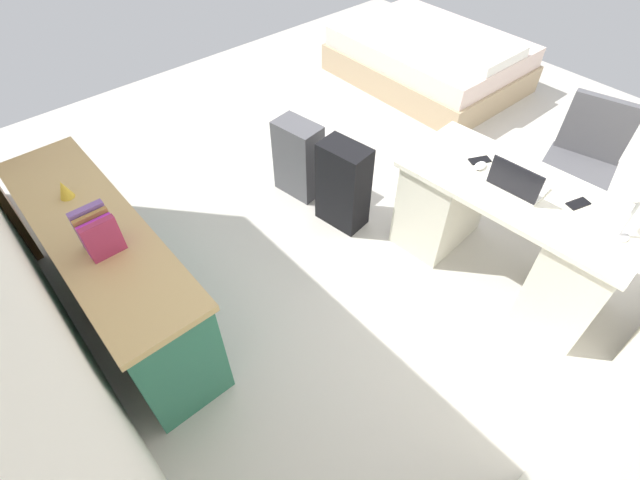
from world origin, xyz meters
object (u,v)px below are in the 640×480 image
suitcase_black (343,186)px  computer_mouse (480,166)px  credenza (113,272)px  desk_lamp (633,196)px  laptop (517,183)px  figurine_small (64,190)px  suitcase_spare_grey (298,159)px  desk (506,230)px  cell_phone_near_laptop (578,204)px  cell_phone_by_mouse (480,160)px  office_chair (575,172)px  bed (429,59)px

suitcase_black → computer_mouse: size_ratio=6.78×
credenza → desk_lamp: bearing=-131.0°
credenza → laptop: bearing=-122.6°
credenza → figurine_small: 0.54m
suitcase_spare_grey → desk: bearing=-171.6°
suitcase_black → laptop: size_ratio=2.08×
desk_lamp → cell_phone_near_laptop: bearing=-19.0°
suitcase_spare_grey → laptop: size_ratio=1.92×
desk → cell_phone_by_mouse: (0.34, -0.03, 0.35)m
desk → laptop: laptop is taller
suitcase_spare_grey → figurine_small: bearing=78.4°
cell_phone_near_laptop → desk_lamp: size_ratio=0.39×
suitcase_black → laptop: bearing=-166.4°
office_chair → cell_phone_near_laptop: bearing=110.8°
office_chair → computer_mouse: 0.99m
figurine_small → cell_phone_near_laptop: bearing=-131.1°
laptop → computer_mouse: 0.27m
laptop → suitcase_black: bearing=21.8°
office_chair → figurine_small: bearing=60.8°
office_chair → suitcase_spare_grey: 2.06m
office_chair → suitcase_spare_grey: (1.56, 1.34, -0.11)m
bed → desk_lamp: 3.21m
cell_phone_near_laptop → suitcase_black: bearing=39.9°
cell_phone_near_laptop → desk_lamp: 0.35m
desk → credenza: 2.48m
office_chair → computer_mouse: size_ratio=9.40×
office_chair → suitcase_spare_grey: office_chair is taller
desk → suitcase_spare_grey: bearing=17.0°
cell_phone_near_laptop → cell_phone_by_mouse: bearing=24.6°
bed → laptop: laptop is taller
desk → computer_mouse: bearing=4.5°
desk → bed: bearing=-40.3°
cell_phone_by_mouse → desk_lamp: 0.88m
desk_lamp → suitcase_black: bearing=17.6°
bed → figurine_small: size_ratio=17.35×
office_chair → cell_phone_by_mouse: 0.95m
credenza → cell_phone_near_laptop: 2.76m
bed → desk: bearing=139.7°
laptop → figurine_small: size_ratio=2.96×
suitcase_black → desk: bearing=-164.9°
office_chair → laptop: size_ratio=2.89×
cell_phone_near_laptop → laptop: bearing=44.3°
suitcase_spare_grey → suitcase_black: bearing=173.7°
desk → credenza: credenza is taller
suitcase_black → computer_mouse: (-0.77, -0.44, 0.41)m
credenza → suitcase_black: credenza is taller
bed → cell_phone_by_mouse: size_ratio=14.03×
suitcase_black → laptop: (-1.03, -0.41, 0.44)m
office_chair → laptop: same height
cell_phone_by_mouse → figurine_small: figurine_small is taller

